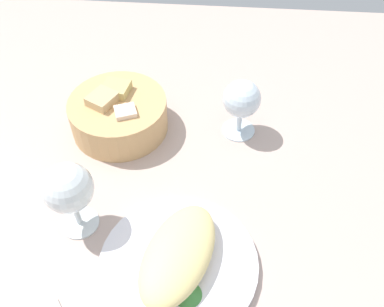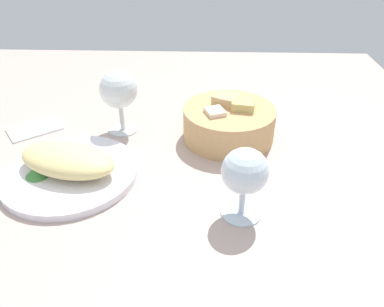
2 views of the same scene
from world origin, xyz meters
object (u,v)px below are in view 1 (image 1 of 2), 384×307
at_px(plate, 179,264).
at_px(wine_glass_far, 69,190).
at_px(bread_basket, 118,114).
at_px(wine_glass_near, 242,101).

distance_m(plate, wine_glass_far, 0.20).
distance_m(plate, bread_basket, 0.33).
bearing_deg(plate, wine_glass_far, 69.66).
distance_m(plate, wine_glass_near, 0.33).
xyz_separation_m(bread_basket, wine_glass_near, (0.01, -0.24, 0.04)).
relative_size(bread_basket, wine_glass_far, 1.39).
bearing_deg(wine_glass_near, plate, 163.73).
bearing_deg(wine_glass_far, bread_basket, -5.82).
distance_m(wine_glass_near, wine_glass_far, 0.36).
bearing_deg(bread_basket, plate, -153.18).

